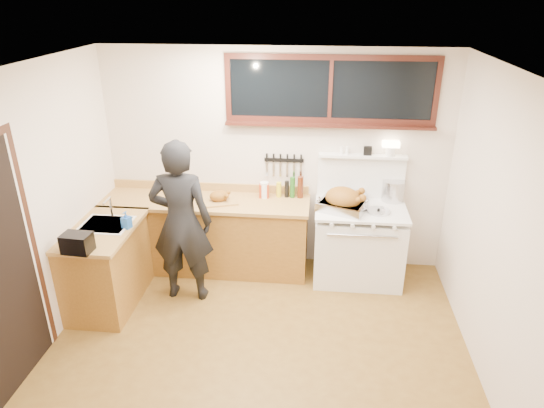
# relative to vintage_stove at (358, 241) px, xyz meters

# --- Properties ---
(ground_plane) EXTENTS (4.00, 3.50, 0.02)m
(ground_plane) POSITION_rel_vintage_stove_xyz_m (-1.00, -1.41, -0.48)
(ground_plane) COLOR brown
(room_shell) EXTENTS (4.10, 3.60, 2.65)m
(room_shell) POSITION_rel_vintage_stove_xyz_m (-1.00, -1.41, 1.18)
(room_shell) COLOR beige
(room_shell) RESTS_ON ground
(counter_back) EXTENTS (2.44, 0.64, 1.00)m
(counter_back) POSITION_rel_vintage_stove_xyz_m (-1.80, 0.04, -0.01)
(counter_back) COLOR brown
(counter_back) RESTS_ON ground
(counter_left) EXTENTS (0.64, 1.09, 0.90)m
(counter_left) POSITION_rel_vintage_stove_xyz_m (-2.70, -0.79, -0.02)
(counter_left) COLOR brown
(counter_left) RESTS_ON ground
(sink_unit) EXTENTS (0.50, 0.45, 0.37)m
(sink_unit) POSITION_rel_vintage_stove_xyz_m (-2.68, -0.71, 0.38)
(sink_unit) COLOR white
(sink_unit) RESTS_ON counter_left
(vintage_stove) EXTENTS (1.02, 0.74, 1.60)m
(vintage_stove) POSITION_rel_vintage_stove_xyz_m (0.00, 0.00, 0.00)
(vintage_stove) COLOR white
(vintage_stove) RESTS_ON ground
(back_window) EXTENTS (2.32, 0.13, 0.77)m
(back_window) POSITION_rel_vintage_stove_xyz_m (-0.40, 0.31, 1.60)
(back_window) COLOR black
(back_window) RESTS_ON room_shell
(left_doorway) EXTENTS (0.02, 1.04, 2.17)m
(left_doorway) POSITION_rel_vintage_stove_xyz_m (-2.99, -1.96, 0.62)
(left_doorway) COLOR black
(left_doorway) RESTS_ON ground
(knife_strip) EXTENTS (0.46, 0.03, 0.28)m
(knife_strip) POSITION_rel_vintage_stove_xyz_m (-0.90, 0.32, 0.84)
(knife_strip) COLOR black
(knife_strip) RESTS_ON room_shell
(man) EXTENTS (0.67, 0.44, 1.81)m
(man) POSITION_rel_vintage_stove_xyz_m (-1.91, -0.58, 0.44)
(man) COLOR black
(man) RESTS_ON ground
(soap_bottle) EXTENTS (0.10, 0.10, 0.18)m
(soap_bottle) POSITION_rel_vintage_stove_xyz_m (-2.43, -0.76, 0.52)
(soap_bottle) COLOR blue
(soap_bottle) RESTS_ON counter_left
(toaster) EXTENTS (0.28, 0.20, 0.18)m
(toaster) POSITION_rel_vintage_stove_xyz_m (-2.70, -1.28, 0.52)
(toaster) COLOR black
(toaster) RESTS_ON counter_left
(cutting_board) EXTENTS (0.47, 0.41, 0.14)m
(cutting_board) POSITION_rel_vintage_stove_xyz_m (-1.62, -0.01, 0.49)
(cutting_board) COLOR #B08646
(cutting_board) RESTS_ON counter_back
(roast_turkey) EXTENTS (0.61, 0.54, 0.27)m
(roast_turkey) POSITION_rel_vintage_stove_xyz_m (-0.21, -0.08, 0.54)
(roast_turkey) COLOR silver
(roast_turkey) RESTS_ON vintage_stove
(stockpot) EXTENTS (0.31, 0.31, 0.25)m
(stockpot) POSITION_rel_vintage_stove_xyz_m (0.38, 0.25, 0.55)
(stockpot) COLOR silver
(stockpot) RESTS_ON vintage_stove
(saucepan) EXTENTS (0.17, 0.28, 0.11)m
(saucepan) POSITION_rel_vintage_stove_xyz_m (-0.01, 0.21, 0.49)
(saucepan) COLOR silver
(saucepan) RESTS_ON vintage_stove
(pot_lid) EXTENTS (0.30, 0.30, 0.04)m
(pot_lid) POSITION_rel_vintage_stove_xyz_m (0.18, -0.10, 0.44)
(pot_lid) COLOR silver
(pot_lid) RESTS_ON vintage_stove
(coffee_tin) EXTENTS (0.12, 0.10, 0.17)m
(coffee_tin) POSITION_rel_vintage_stove_xyz_m (-1.12, 0.19, 0.52)
(coffee_tin) COLOR #A02F11
(coffee_tin) RESTS_ON counter_back
(pitcher) EXTENTS (0.13, 0.13, 0.19)m
(pitcher) POSITION_rel_vintage_stove_xyz_m (-1.12, 0.18, 0.53)
(pitcher) COLOR white
(pitcher) RESTS_ON counter_back
(bottle_cluster) EXTENTS (0.32, 0.07, 0.26)m
(bottle_cluster) POSITION_rel_vintage_stove_xyz_m (-0.80, 0.22, 0.55)
(bottle_cluster) COLOR black
(bottle_cluster) RESTS_ON counter_back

